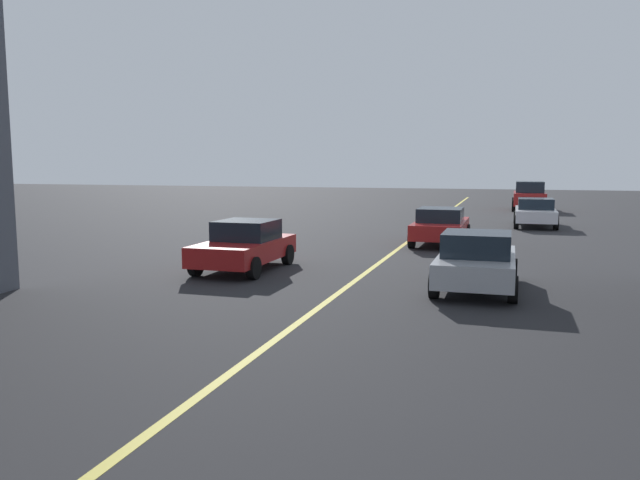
{
  "coord_description": "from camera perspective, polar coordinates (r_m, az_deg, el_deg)",
  "views": [
    {
      "loc": [
        1.88,
        -3.76,
        2.98
      ],
      "look_at": [
        12.99,
        -0.33,
        1.56
      ],
      "focal_mm": 34.8,
      "sensor_mm": 36.0,
      "label": 1
    }
  ],
  "objects": [
    {
      "name": "car_red_oncoming",
      "position": [
        23.68,
        11.03,
        1.32
      ],
      "size": [
        4.4,
        1.95,
        1.37
      ],
      "color": "#B21E1E",
      "rests_on": "ground_plane"
    },
    {
      "name": "car_red_parked_b",
      "position": [
        17.69,
        -6.93,
        -0.48
      ],
      "size": [
        3.9,
        1.89,
        1.4
      ],
      "color": "#B21E1E",
      "rests_on": "ground_plane"
    },
    {
      "name": "car_red_parked_a",
      "position": [
        42.73,
        18.69,
        3.9
      ],
      "size": [
        4.7,
        2.14,
        1.88
      ],
      "color": "#B21E1E",
      "rests_on": "ground_plane"
    },
    {
      "name": "lane_centre_line",
      "position": [
        18.75,
        5.35,
        -2.2
      ],
      "size": [
        80.0,
        0.16,
        0.01
      ],
      "color": "#D8C64C",
      "rests_on": "ground_plane"
    },
    {
      "name": "car_white_near",
      "position": [
        31.56,
        19.18,
        2.44
      ],
      "size": [
        4.4,
        1.95,
        1.37
      ],
      "color": "silver",
      "rests_on": "ground_plane"
    },
    {
      "name": "car_silver_far",
      "position": [
        15.19,
        14.2,
        -1.87
      ],
      "size": [
        3.9,
        1.89,
        1.4
      ],
      "color": "#B7BABF",
      "rests_on": "ground_plane"
    }
  ]
}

